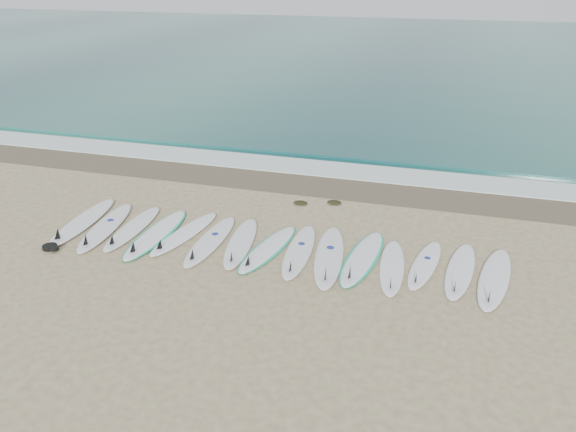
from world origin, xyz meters
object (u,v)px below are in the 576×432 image
(leash_coil, at_px, (51,247))
(surfboard_0, at_px, (81,222))
(surfboard_7, at_px, (267,249))
(surfboard_14, at_px, (494,279))

(leash_coil, bearing_deg, surfboard_0, 95.74)
(surfboard_7, height_order, surfboard_14, surfboard_14)
(surfboard_0, xyz_separation_m, leash_coil, (0.13, -1.31, -0.02))
(surfboard_0, bearing_deg, leash_coil, -89.40)
(surfboard_0, height_order, leash_coil, surfboard_0)
(surfboard_7, relative_size, surfboard_14, 0.93)
(surfboard_14, bearing_deg, surfboard_0, -171.20)
(surfboard_0, relative_size, surfboard_7, 1.15)
(surfboard_7, height_order, leash_coil, surfboard_7)
(leash_coil, bearing_deg, surfboard_14, 8.07)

